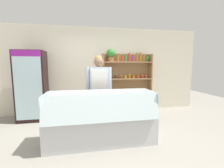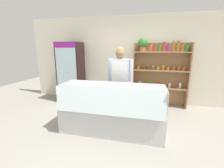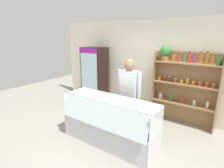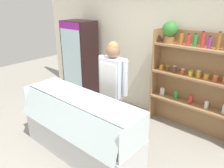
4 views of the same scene
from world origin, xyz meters
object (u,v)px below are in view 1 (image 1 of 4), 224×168
object	(u,v)px
drinks_fridge	(32,86)
shop_clerk	(99,85)
deli_display_case	(101,126)
shelving_unit	(125,77)

from	to	relation	value
drinks_fridge	shop_clerk	bearing A→B (deg)	-24.94
drinks_fridge	deli_display_case	xyz separation A→B (m)	(1.72, -1.56, -0.64)
shelving_unit	deli_display_case	size ratio (longest dim) A/B	0.96
drinks_fridge	shelving_unit	size ratio (longest dim) A/B	0.95
shelving_unit	shop_clerk	world-z (taller)	shelving_unit
drinks_fridge	shelving_unit	distance (m)	2.72
shop_clerk	shelving_unit	bearing A→B (deg)	48.28
drinks_fridge	deli_display_case	size ratio (longest dim) A/B	0.91
shelving_unit	deli_display_case	distance (m)	2.23
drinks_fridge	shelving_unit	world-z (taller)	shelving_unit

